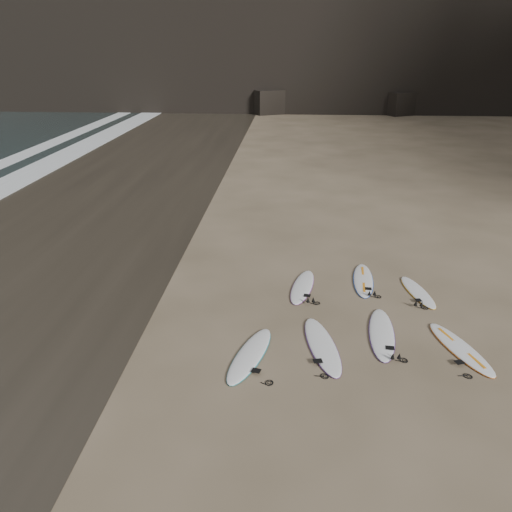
# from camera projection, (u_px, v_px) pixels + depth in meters

# --- Properties ---
(ground) EXTENTS (240.00, 240.00, 0.00)m
(ground) POSITION_uv_depth(u_px,v_px,m) (408.00, 339.00, 13.04)
(ground) COLOR #897559
(ground) RESTS_ON ground
(wet_sand) EXTENTS (12.00, 200.00, 0.01)m
(wet_sand) POSITION_uv_depth(u_px,v_px,m) (77.00, 210.00, 23.02)
(wet_sand) COLOR #383026
(wet_sand) RESTS_ON ground
(surfboard_0) EXTENTS (1.31, 2.64, 0.09)m
(surfboard_0) POSITION_uv_depth(u_px,v_px,m) (250.00, 355.00, 12.29)
(surfboard_0) COLOR white
(surfboard_0) RESTS_ON ground
(surfboard_1) EXTENTS (1.17, 2.80, 0.10)m
(surfboard_1) POSITION_uv_depth(u_px,v_px,m) (322.00, 345.00, 12.66)
(surfboard_1) COLOR white
(surfboard_1) RESTS_ON ground
(surfboard_2) EXTENTS (0.92, 2.71, 0.10)m
(surfboard_2) POSITION_uv_depth(u_px,v_px,m) (382.00, 333.00, 13.19)
(surfboard_2) COLOR white
(surfboard_2) RESTS_ON ground
(surfboard_3) EXTENTS (1.39, 2.58, 0.09)m
(surfboard_3) POSITION_uv_depth(u_px,v_px,m) (460.00, 348.00, 12.55)
(surfboard_3) COLOR white
(surfboard_3) RESTS_ON ground
(surfboard_5) EXTENTS (1.05, 2.53, 0.09)m
(surfboard_5) POSITION_uv_depth(u_px,v_px,m) (302.00, 286.00, 15.73)
(surfboard_5) COLOR white
(surfboard_5) RESTS_ON ground
(surfboard_6) EXTENTS (0.84, 2.58, 0.09)m
(surfboard_6) POSITION_uv_depth(u_px,v_px,m) (363.00, 280.00, 16.16)
(surfboard_6) COLOR white
(surfboard_6) RESTS_ON ground
(surfboard_7) EXTENTS (0.97, 2.27, 0.08)m
(surfboard_7) POSITION_uv_depth(u_px,v_px,m) (418.00, 292.00, 15.40)
(surfboard_7) COLOR white
(surfboard_7) RESTS_ON ground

